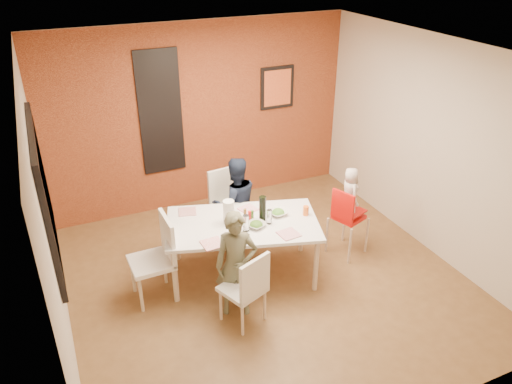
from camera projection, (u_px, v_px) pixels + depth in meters
name	position (u px, v px, depth m)	size (l,w,h in m)	color
ground	(266.00, 279.00, 6.04)	(4.50, 4.50, 0.00)	brown
ceiling	(269.00, 53.00, 4.78)	(4.50, 4.50, 0.02)	white
wall_back	(201.00, 117.00, 7.23)	(4.50, 0.02, 2.70)	beige
wall_front	(400.00, 305.00, 3.59)	(4.50, 0.02, 2.70)	beige
wall_left	(47.00, 223.00, 4.60)	(0.02, 4.50, 2.70)	beige
wall_right	(430.00, 147.00, 6.22)	(0.02, 4.50, 2.70)	beige
brick_accent_wall	(202.00, 117.00, 7.21)	(4.50, 0.02, 2.70)	maroon
picture_window_frame	(45.00, 194.00, 4.68)	(0.05, 1.70, 1.30)	black
picture_window_pane	(46.00, 194.00, 4.69)	(0.02, 1.55, 1.15)	black
glassblock_strip	(160.00, 113.00, 6.92)	(0.55, 0.03, 1.70)	silver
glassblock_surround	(161.00, 113.00, 6.91)	(0.60, 0.03, 1.76)	black
art_print_frame	(277.00, 88.00, 7.49)	(0.54, 0.03, 0.64)	black
art_print_canvas	(278.00, 88.00, 7.48)	(0.44, 0.01, 0.54)	orange
dining_table	(243.00, 227.00, 5.83)	(1.96, 1.44, 0.73)	white
chair_near	(248.00, 286.00, 5.14)	(0.53, 0.53, 0.88)	silver
chair_far	(228.00, 201.00, 6.66)	(0.50, 0.50, 0.97)	silver
chair_left	(158.00, 254.00, 5.53)	(0.48, 0.48, 1.00)	white
high_chair	(347.00, 216.00, 6.27)	(0.50, 0.50, 0.94)	red
child_near	(236.00, 265.00, 5.26)	(0.45, 0.30, 1.23)	brown
child_far	(236.00, 203.00, 6.42)	(0.61, 0.48, 1.26)	black
toddler	(350.00, 193.00, 6.15)	(0.32, 0.21, 0.65)	beige
plate_near_left	(212.00, 244.00, 5.40)	(0.22, 0.22, 0.01)	white
plate_far_mid	(248.00, 209.00, 6.07)	(0.20, 0.20, 0.01)	white
plate_near_right	(289.00, 234.00, 5.57)	(0.21, 0.21, 0.01)	white
plate_far_left	(187.00, 212.00, 6.02)	(0.21, 0.21, 0.01)	silver
salad_bowl_a	(256.00, 225.00, 5.71)	(0.21, 0.21, 0.05)	silver
salad_bowl_b	(278.00, 213.00, 5.95)	(0.22, 0.22, 0.05)	white
wine_bottle	(262.00, 209.00, 5.78)	(0.08, 0.08, 0.31)	black
wine_glass_a	(246.00, 223.00, 5.60)	(0.07, 0.07, 0.20)	white
wine_glass_b	(269.00, 217.00, 5.75)	(0.06, 0.06, 0.18)	white
paper_towel_roll	(229.00, 212.00, 5.72)	(0.13, 0.13, 0.29)	white
condiment_red	(250.00, 217.00, 5.78)	(0.04, 0.04, 0.15)	red
condiment_green	(252.00, 215.00, 5.83)	(0.03, 0.03, 0.13)	#3E7C29
condiment_brown	(245.00, 214.00, 5.84)	(0.04, 0.04, 0.14)	brown
sippy_cup	(306.00, 211.00, 5.93)	(0.07, 0.07, 0.12)	orange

